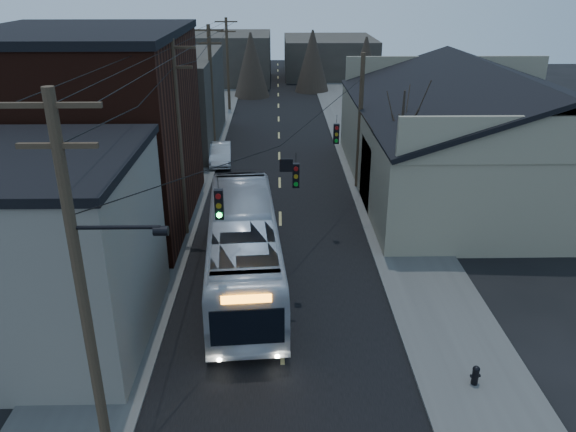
# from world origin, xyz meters

# --- Properties ---
(road_surface) EXTENTS (9.00, 110.00, 0.02)m
(road_surface) POSITION_xyz_m (0.00, 30.00, 0.01)
(road_surface) COLOR black
(road_surface) RESTS_ON ground
(sidewalk_left) EXTENTS (4.00, 110.00, 0.12)m
(sidewalk_left) POSITION_xyz_m (-6.50, 30.00, 0.06)
(sidewalk_left) COLOR #474744
(sidewalk_left) RESTS_ON ground
(sidewalk_right) EXTENTS (4.00, 110.00, 0.12)m
(sidewalk_right) POSITION_xyz_m (6.50, 30.00, 0.06)
(sidewalk_right) COLOR #474744
(sidewalk_right) RESTS_ON ground
(building_clapboard) EXTENTS (8.00, 8.00, 7.00)m
(building_clapboard) POSITION_xyz_m (-9.00, 9.00, 3.50)
(building_clapboard) COLOR slate
(building_clapboard) RESTS_ON ground
(building_brick) EXTENTS (10.00, 12.00, 10.00)m
(building_brick) POSITION_xyz_m (-10.00, 20.00, 5.00)
(building_brick) COLOR black
(building_brick) RESTS_ON ground
(building_left_far) EXTENTS (9.00, 14.00, 7.00)m
(building_left_far) POSITION_xyz_m (-9.50, 36.00, 3.50)
(building_left_far) COLOR #332E29
(building_left_far) RESTS_ON ground
(warehouse) EXTENTS (16.16, 20.60, 7.73)m
(warehouse) POSITION_xyz_m (13.00, 25.00, 2.70)
(warehouse) COLOR gray
(warehouse) RESTS_ON ground
(building_far_left) EXTENTS (10.00, 12.00, 6.00)m
(building_far_left) POSITION_xyz_m (-6.00, 65.00, 3.00)
(building_far_left) COLOR #332E29
(building_far_left) RESTS_ON ground
(building_far_right) EXTENTS (12.00, 14.00, 5.00)m
(building_far_right) POSITION_xyz_m (7.00, 70.00, 2.50)
(building_far_right) COLOR #332E29
(building_far_right) RESTS_ON ground
(bare_tree) EXTENTS (0.40, 0.40, 7.20)m
(bare_tree) POSITION_xyz_m (6.50, 20.00, 3.60)
(bare_tree) COLOR black
(bare_tree) RESTS_ON ground
(utility_lines) EXTENTS (11.24, 45.28, 10.50)m
(utility_lines) POSITION_xyz_m (-3.11, 24.14, 4.95)
(utility_lines) COLOR #382B1E
(utility_lines) RESTS_ON ground
(bus) EXTENTS (3.84, 12.63, 3.47)m
(bus) POSITION_xyz_m (-1.64, 12.88, 1.73)
(bus) COLOR silver
(bus) RESTS_ON ground
(parked_car) EXTENTS (1.84, 4.47, 1.44)m
(parked_car) POSITION_xyz_m (-4.30, 30.33, 0.72)
(parked_car) COLOR #B6BBBF
(parked_car) RESTS_ON ground
(fire_hydrant) EXTENTS (0.34, 0.24, 0.71)m
(fire_hydrant) POSITION_xyz_m (6.39, 5.77, 0.50)
(fire_hydrant) COLOR black
(fire_hydrant) RESTS_ON sidewalk_right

